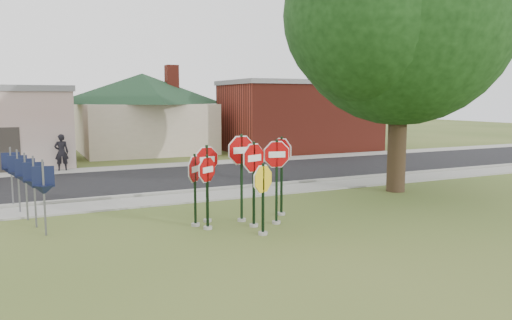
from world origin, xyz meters
name	(u,v)px	position (x,y,z in m)	size (l,w,h in m)	color
ground	(260,236)	(0.00, 0.00, 0.00)	(120.00, 120.00, 0.00)	#3D531F
sidewalk_near	(193,198)	(0.00, 5.50, 0.03)	(60.00, 1.60, 0.06)	gray
road	(161,180)	(0.00, 10.00, 0.02)	(60.00, 7.00, 0.04)	black
sidewalk_far	(139,167)	(0.00, 14.30, 0.03)	(60.00, 1.60, 0.06)	gray
curb	(185,192)	(0.00, 6.50, 0.07)	(60.00, 0.20, 0.14)	gray
stop_sign_center	(254,172)	(0.28, 0.97, 1.54)	(1.05, 0.43, 2.49)	gray
stop_sign_yellow	(263,191)	(0.14, 0.12, 1.16)	(0.94, 0.48, 2.00)	gray
stop_sign_left	(207,184)	(-0.97, 1.27, 1.26)	(0.82, 0.55, 2.14)	gray
stop_sign_right	(277,170)	(1.01, 1.01, 1.56)	(1.05, 0.24, 2.52)	gray
stop_sign_back_right	(241,164)	(0.22, 1.68, 1.68)	(1.16, 0.24, 2.66)	gray
stop_sign_back_left	(207,173)	(-0.70, 2.05, 1.42)	(1.02, 0.24, 2.34)	gray
stop_sign_far_right	(282,165)	(1.64, 1.89, 1.55)	(0.33, 1.00, 2.51)	gray
stop_sign_far_left	(195,181)	(-1.16, 1.74, 1.28)	(0.73, 0.77, 2.14)	gray
route_sign_row	(26,179)	(-5.40, 4.50, 1.22)	(1.43, 4.63, 2.00)	#59595E
building_house	(143,97)	(2.00, 22.00, 3.65)	(11.60, 11.60, 6.20)	beige
building_brick	(300,115)	(12.00, 18.50, 2.40)	(10.20, 6.20, 4.75)	maroon
oak_tree	(401,11)	(7.50, 3.50, 6.75)	(12.02, 11.42, 10.97)	black
bg_tree_right	(354,76)	(22.00, 26.00, 5.58)	(5.60, 5.60, 8.40)	black
pedestrian	(62,152)	(-3.70, 14.57, 0.95)	(0.65, 0.43, 1.78)	black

